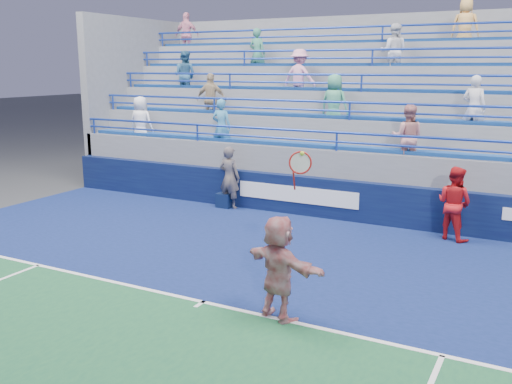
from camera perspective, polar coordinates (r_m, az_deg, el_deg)
The scene contains 7 objects.
ground at distance 10.31m, azimuth -5.32°, elevation -11.00°, with size 120.00×120.00×0.00m, color #333538.
sponsor_wall at distance 15.71m, azimuth 7.66°, elevation -0.69°, with size 18.00×0.32×1.10m.
bleacher_stand at distance 19.07m, azimuth 11.67°, elevation 4.52°, with size 18.00×5.60×6.13m.
judge_chair at distance 16.90m, azimuth -3.07°, elevation -0.72°, with size 0.44×0.44×0.77m.
tennis_player at distance 9.37m, azimuth 2.29°, elevation -7.57°, with size 1.72×1.04×2.84m.
line_judge at distance 16.66m, azimuth -2.67°, elevation 1.45°, with size 0.67×0.44×1.84m, color #151F3A.
ball_girl at distance 14.41m, azimuth 19.20°, elevation -1.09°, with size 0.87×0.68×1.79m, color red.
Camera 1 is at (5.22, -7.89, 4.10)m, focal length 40.00 mm.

